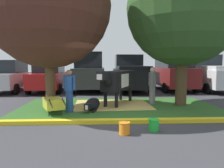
% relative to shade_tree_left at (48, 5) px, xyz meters
% --- Properties ---
extents(ground_plane, '(80.00, 80.00, 0.00)m').
position_rel_shade_tree_left_xyz_m(ground_plane, '(2.31, -1.38, -4.00)').
color(ground_plane, '#38383D').
extents(grass_island, '(8.13, 4.44, 0.02)m').
position_rel_shade_tree_left_xyz_m(grass_island, '(2.71, 0.35, -3.99)').
color(grass_island, '#2D5B23').
rests_on(grass_island, ground).
extents(curb_yellow, '(9.33, 0.24, 0.12)m').
position_rel_shade_tree_left_xyz_m(curb_yellow, '(2.71, -2.02, -3.94)').
color(curb_yellow, yellow).
rests_on(curb_yellow, ground).
extents(hay_bedding, '(3.30, 2.54, 0.04)m').
position_rel_shade_tree_left_xyz_m(hay_bedding, '(2.45, 0.73, -3.97)').
color(hay_bedding, tan).
rests_on(hay_bedding, ground).
extents(shade_tree_left, '(4.76, 4.76, 6.39)m').
position_rel_shade_tree_left_xyz_m(shade_tree_left, '(0.00, 0.00, 0.00)').
color(shade_tree_left, brown).
rests_on(shade_tree_left, ground).
extents(shade_tree_right, '(4.77, 4.77, 6.46)m').
position_rel_shade_tree_left_xyz_m(shade_tree_right, '(5.42, 0.61, 0.06)').
color(shade_tree_right, '#4C3823').
rests_on(shade_tree_right, ground).
extents(cow_holstein, '(1.75, 2.95, 1.53)m').
position_rel_shade_tree_left_xyz_m(cow_holstein, '(2.70, 0.84, -2.93)').
color(cow_holstein, black).
rests_on(cow_holstein, ground).
extents(calf_lying, '(0.74, 1.33, 0.48)m').
position_rel_shade_tree_left_xyz_m(calf_lying, '(1.64, -0.24, -3.76)').
color(calf_lying, black).
rests_on(calf_lying, ground).
extents(person_handler, '(0.34, 0.51, 1.65)m').
position_rel_shade_tree_left_xyz_m(person_handler, '(4.23, 0.88, -3.11)').
color(person_handler, slate).
rests_on(person_handler, ground).
extents(person_visitor_near, '(0.47, 0.34, 1.58)m').
position_rel_shade_tree_left_xyz_m(person_visitor_near, '(0.82, -0.54, -3.15)').
color(person_visitor_near, '#23478C').
rests_on(person_visitor_near, ground).
extents(wheelbarrow, '(1.06, 1.57, 0.63)m').
position_rel_shade_tree_left_xyz_m(wheelbarrow, '(0.27, -0.77, -3.61)').
color(wheelbarrow, gold).
rests_on(wheelbarrow, ground).
extents(bucket_orange, '(0.30, 0.30, 0.32)m').
position_rel_shade_tree_left_xyz_m(bucket_orange, '(2.59, -3.04, -3.83)').
color(bucket_orange, orange).
rests_on(bucket_orange, ground).
extents(bucket_green, '(0.30, 0.30, 0.32)m').
position_rel_shade_tree_left_xyz_m(bucket_green, '(3.41, -2.77, -3.83)').
color(bucket_green, green).
rests_on(bucket_green, ground).
extents(sedan_silver, '(2.04, 4.41, 2.02)m').
position_rel_shade_tree_left_xyz_m(sedan_silver, '(-3.94, 5.58, -3.01)').
color(sedan_silver, silver).
rests_on(sedan_silver, ground).
extents(sedan_red, '(2.04, 4.41, 2.02)m').
position_rel_shade_tree_left_xyz_m(sedan_red, '(-1.41, 5.58, -3.01)').
color(sedan_red, red).
rests_on(sedan_red, ground).
extents(suv_dark_grey, '(2.14, 4.61, 2.52)m').
position_rel_shade_tree_left_xyz_m(suv_dark_grey, '(1.17, 5.92, -2.73)').
color(suv_dark_grey, '#3D3D42').
rests_on(suv_dark_grey, ground).
extents(pickup_truck_black, '(2.24, 5.41, 2.42)m').
position_rel_shade_tree_left_xyz_m(pickup_truck_black, '(3.89, 6.03, -2.88)').
color(pickup_truck_black, black).
rests_on(pickup_truck_black, ground).
extents(suv_black, '(2.14, 4.61, 2.52)m').
position_rel_shade_tree_left_xyz_m(suv_black, '(6.81, 5.87, -2.73)').
color(suv_black, maroon).
rests_on(suv_black, ground).
extents(pickup_truck_maroon, '(2.24, 5.41, 2.42)m').
position_rel_shade_tree_left_xyz_m(pickup_truck_maroon, '(9.26, 5.80, -2.88)').
color(pickup_truck_maroon, silver).
rests_on(pickup_truck_maroon, ground).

